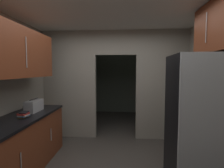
# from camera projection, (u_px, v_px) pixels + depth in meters

# --- Properties ---
(kitchen_overhead_slab) EXTENTS (3.85, 7.50, 0.06)m
(kitchen_overhead_slab) POSITION_uv_depth(u_px,v_px,m) (109.00, 12.00, 2.90)
(kitchen_overhead_slab) COLOR silver
(kitchen_partition) EXTENTS (3.45, 0.12, 2.58)m
(kitchen_partition) POSITION_uv_depth(u_px,v_px,m) (113.00, 82.00, 4.21)
(kitchen_partition) COLOR #9E998C
(kitchen_partition) RESTS_ON ground
(adjoining_room_shell) EXTENTS (3.45, 2.75, 2.58)m
(adjoining_room_shell) POSITION_uv_depth(u_px,v_px,m) (117.00, 81.00, 6.08)
(adjoining_room_shell) COLOR gray
(adjoining_room_shell) RESTS_ON ground
(refrigerator) EXTENTS (0.82, 0.76, 1.85)m
(refrigerator) POSITION_uv_depth(u_px,v_px,m) (202.00, 123.00, 2.37)
(refrigerator) COLOR black
(refrigerator) RESTS_ON ground
(lower_cabinet_run) EXTENTS (0.66, 2.11, 0.90)m
(lower_cabinet_run) POSITION_uv_depth(u_px,v_px,m) (19.00, 146.00, 2.75)
(lower_cabinet_run) COLOR brown
(lower_cabinet_run) RESTS_ON ground
(upper_cabinet_counterside) EXTENTS (0.36, 1.90, 0.77)m
(upper_cabinet_counterside) POSITION_uv_depth(u_px,v_px,m) (15.00, 52.00, 2.64)
(upper_cabinet_counterside) COLOR brown
(upper_cabinet_fridgeside) EXTENTS (0.36, 0.91, 0.68)m
(upper_cabinet_fridgeside) POSITION_uv_depth(u_px,v_px,m) (220.00, 27.00, 2.35)
(upper_cabinet_fridgeside) COLOR brown
(boombox) EXTENTS (0.18, 0.40, 0.23)m
(boombox) POSITION_uv_depth(u_px,v_px,m) (34.00, 106.00, 3.15)
(boombox) COLOR #B2B2B7
(boombox) RESTS_ON lower_cabinet_run
(book_stack) EXTENTS (0.15, 0.19, 0.09)m
(book_stack) POSITION_uv_depth(u_px,v_px,m) (24.00, 115.00, 2.75)
(book_stack) COLOR gold
(book_stack) RESTS_ON lower_cabinet_run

